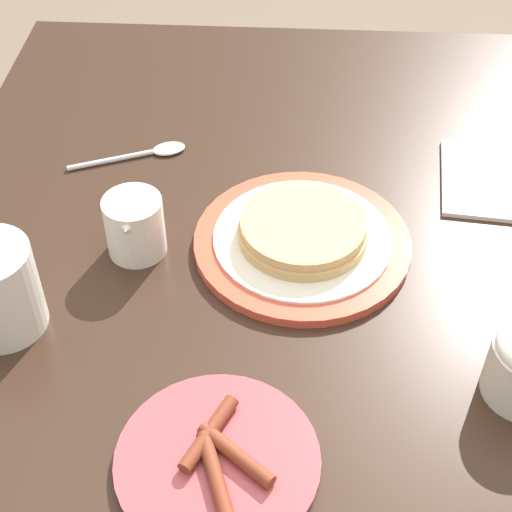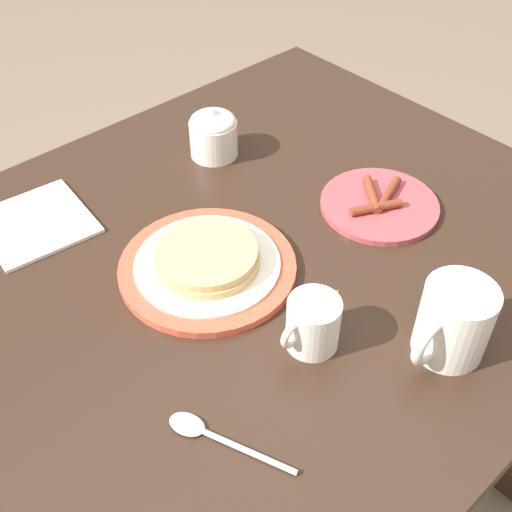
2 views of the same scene
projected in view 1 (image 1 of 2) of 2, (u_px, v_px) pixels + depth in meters
The scene contains 6 objects.
dining_table at pixel (282, 347), 1.00m from camera, with size 1.13×0.88×0.78m.
pancake_plate at pixel (300, 237), 0.91m from camera, with size 0.25×0.25×0.04m.
side_plate_bacon at pixel (214, 460), 0.71m from camera, with size 0.19×0.19×0.02m.
creamer_pitcher at pixel (132, 225), 0.89m from camera, with size 0.10×0.07×0.08m.
napkin at pixel (502, 182), 1.01m from camera, with size 0.17×0.17×0.01m.
spoon at pixel (147, 152), 1.05m from camera, with size 0.08×0.15×0.01m.
Camera 1 is at (-0.63, -0.00, 1.41)m, focal length 55.00 mm.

